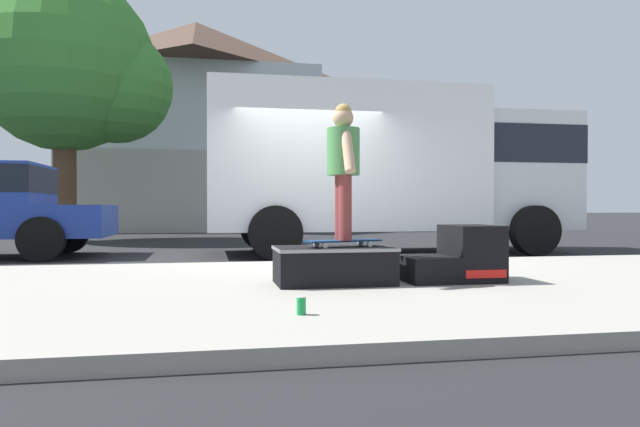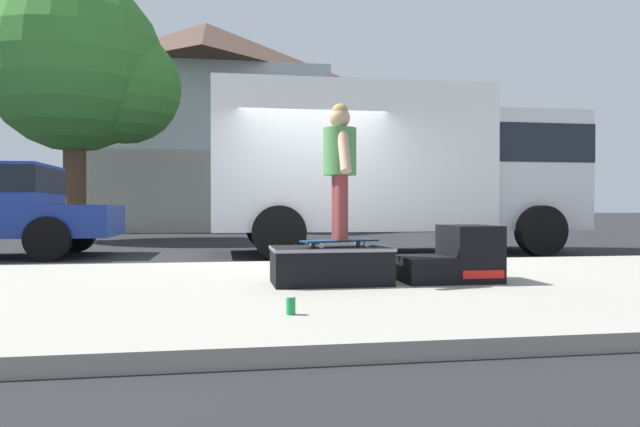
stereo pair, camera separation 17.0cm
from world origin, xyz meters
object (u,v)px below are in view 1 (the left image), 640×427
skater_kid (343,160)px  box_truck (391,164)px  skate_box (334,264)px  kicker_ramp (458,258)px  skateboard (343,241)px  soda_can (301,306)px  street_tree_main (75,69)px

skater_kid → box_truck: (2.15, 5.20, 0.36)m
skate_box → kicker_ramp: bearing=-0.0°
skate_box → skater_kid: (0.09, -0.00, 1.02)m
skateboard → skater_kid: (0.00, -0.00, 0.80)m
soda_can → street_tree_main: street_tree_main is taller
skater_kid → street_tree_main: street_tree_main is taller
soda_can → box_truck: box_truck is taller
kicker_ramp → skateboard: kicker_ramp is taller
kicker_ramp → soda_can: size_ratio=7.65×
skate_box → street_tree_main: size_ratio=0.17×
skater_kid → skateboard: bearing=90.0°
skateboard → box_truck: bearing=67.5°
skater_kid → street_tree_main: bearing=114.0°
skate_box → street_tree_main: 12.07m
kicker_ramp → skateboard: (-1.20, -0.00, 0.18)m
soda_can → street_tree_main: (-3.97, 11.98, 4.23)m
kicker_ramp → soda_can: bearing=-139.8°
skater_kid → box_truck: box_truck is taller
skateboard → box_truck: size_ratio=0.12×
skater_kid → box_truck: bearing=67.5°
skateboard → soda_can: 1.75m
kicker_ramp → soda_can: 2.45m
box_truck → skateboard: bearing=-112.5°
box_truck → street_tree_main: bearing=142.6°
skate_box → soda_can: size_ratio=9.15×
soda_can → box_truck: (2.82, 6.78, 1.52)m
kicker_ramp → skater_kid: bearing=-179.8°
street_tree_main → skateboard: bearing=-66.0°
skater_kid → soda_can: size_ratio=10.63×
soda_can → skateboard: bearing=67.1°
soda_can → skater_kid: bearing=67.1°
box_truck → skate_box: bearing=-113.4°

